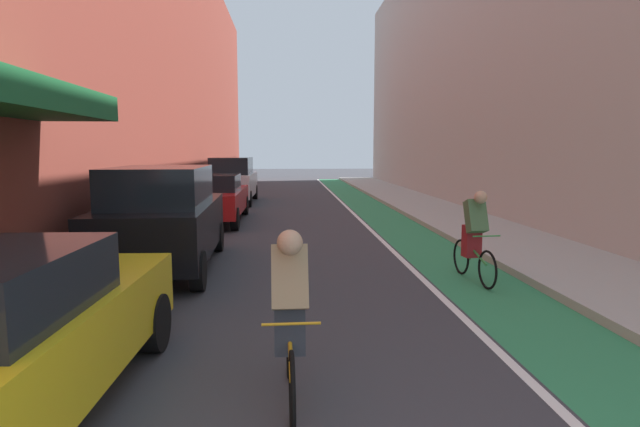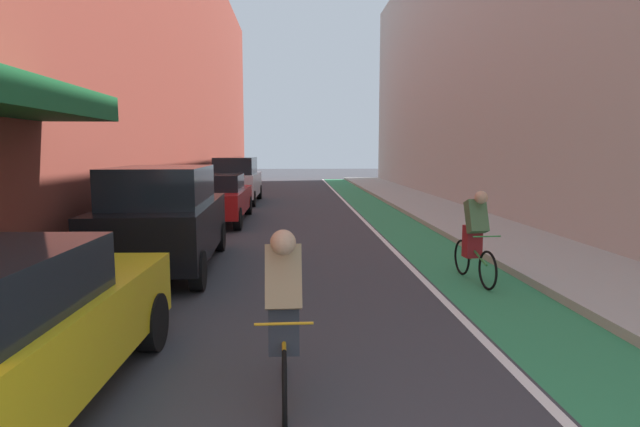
{
  "view_description": "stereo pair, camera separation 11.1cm",
  "coord_description": "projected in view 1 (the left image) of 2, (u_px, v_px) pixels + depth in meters",
  "views": [
    {
      "loc": [
        -0.34,
        -0.06,
        2.28
      ],
      "look_at": [
        0.22,
        8.69,
        1.2
      ],
      "focal_mm": 28.73,
      "sensor_mm": 36.0,
      "label": 1
    },
    {
      "loc": [
        -0.23,
        -0.07,
        2.28
      ],
      "look_at": [
        0.22,
        8.69,
        1.2
      ],
      "focal_mm": 28.73,
      "sensor_mm": 36.0,
      "label": 2
    }
  ],
  "objects": [
    {
      "name": "cyclist_mid",
      "position": [
        474.0,
        236.0,
        8.9
      ],
      "size": [
        0.48,
        1.7,
        1.61
      ],
      "color": "black",
      "rests_on": "ground"
    },
    {
      "name": "parked_suv_white",
      "position": [
        233.0,
        180.0,
        22.18
      ],
      "size": [
        1.92,
        4.53,
        1.98
      ],
      "color": "silver",
      "rests_on": "ground"
    },
    {
      "name": "bike_lane_paint",
      "position": [
        374.0,
        211.0,
        19.5
      ],
      "size": [
        1.6,
        42.26,
        0.0
      ],
      "primitive_type": "cube",
      "color": "#2D8451",
      "rests_on": "ground"
    },
    {
      "name": "sidewalk_right",
      "position": [
        430.0,
        208.0,
        19.63
      ],
      "size": [
        2.71,
        42.26,
        0.14
      ],
      "primitive_type": "cube",
      "color": "#A8A59E",
      "rests_on": "ground"
    },
    {
      "name": "building_facade_left",
      "position": [
        140.0,
        56.0,
        18.25
      ],
      "size": [
        4.15,
        42.26,
        11.23
      ],
      "color": "brown",
      "rests_on": "ground"
    },
    {
      "name": "ground_plane",
      "position": [
        298.0,
        218.0,
        17.33
      ],
      "size": [
        92.97,
        92.97,
        0.0
      ],
      "primitive_type": "plane",
      "color": "#38383D"
    },
    {
      "name": "cyclist_lead",
      "position": [
        290.0,
        311.0,
        4.6
      ],
      "size": [
        0.48,
        1.73,
        1.62
      ],
      "color": "black",
      "rests_on": "ground"
    },
    {
      "name": "parked_sedan_red",
      "position": [
        213.0,
        198.0,
        16.25
      ],
      "size": [
        1.95,
        4.73,
        1.53
      ],
      "color": "red",
      "rests_on": "ground"
    },
    {
      "name": "parked_suv_black",
      "position": [
        163.0,
        217.0,
        9.75
      ],
      "size": [
        2.06,
        4.52,
        1.98
      ],
      "color": "black",
      "rests_on": "ground"
    },
    {
      "name": "building_facade_right",
      "position": [
        481.0,
        52.0,
        21.0
      ],
      "size": [
        2.4,
        38.26,
        12.62
      ],
      "primitive_type": "cube",
      "color": "#B2ADA3",
      "rests_on": "ground"
    },
    {
      "name": "lane_divider_stripe",
      "position": [
        351.0,
        211.0,
        19.44
      ],
      "size": [
        0.12,
        42.26,
        0.0
      ],
      "primitive_type": "cube",
      "color": "white",
      "rests_on": "ground"
    }
  ]
}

